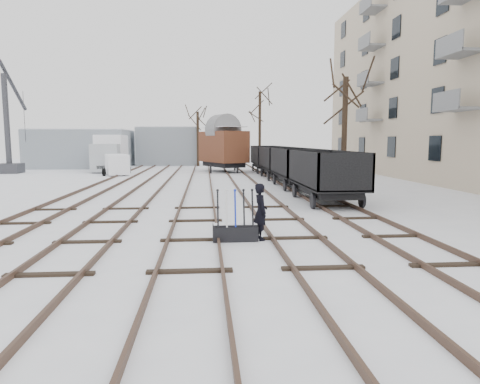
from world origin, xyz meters
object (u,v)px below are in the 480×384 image
object	(u,v)px
box_van_wagon	(223,146)
freight_wagon_a	(326,183)
worker	(261,212)
lorry	(110,152)
panel_van	(117,164)
ground_frame	(235,231)
crane	(9,144)

from	to	relation	value
box_van_wagon	freight_wagon_a	bearing A→B (deg)	-103.40
worker	box_van_wagon	world-z (taller)	box_van_wagon
lorry	freight_wagon_a	bearing A→B (deg)	-59.32
panel_van	ground_frame	bearing A→B (deg)	-88.83
freight_wagon_a	lorry	xyz separation A→B (m)	(-14.70, 22.45, 0.84)
worker	freight_wagon_a	world-z (taller)	freight_wagon_a
box_van_wagon	worker	bearing A→B (deg)	-114.64
box_van_wagon	crane	world-z (taller)	crane
worker	crane	size ratio (longest dim) A/B	0.17
ground_frame	crane	distance (m)	33.20
ground_frame	panel_van	bearing A→B (deg)	107.83
ground_frame	freight_wagon_a	xyz separation A→B (m)	(4.79, 7.49, 0.63)
panel_van	crane	world-z (taller)	crane
panel_van	worker	bearing A→B (deg)	-87.22
ground_frame	crane	world-z (taller)	crane
ground_frame	freight_wagon_a	bearing A→B (deg)	56.75
lorry	panel_van	distance (m)	5.31
worker	panel_van	size ratio (longest dim) A/B	0.39
lorry	panel_van	world-z (taller)	lorry
lorry	ground_frame	bearing A→B (deg)	-74.22
box_van_wagon	panel_van	bearing A→B (deg)	172.30
freight_wagon_a	panel_van	distance (m)	21.83
ground_frame	freight_wagon_a	world-z (taller)	freight_wagon_a
worker	crane	world-z (taller)	crane
box_van_wagon	panel_van	distance (m)	9.70
worker	freight_wagon_a	size ratio (longest dim) A/B	0.28
freight_wagon_a	worker	bearing A→B (deg)	-118.66
ground_frame	panel_van	xyz separation A→B (m)	(-8.34, 24.94, 0.62)
ground_frame	panel_van	distance (m)	26.30
lorry	panel_van	size ratio (longest dim) A/B	1.80
freight_wagon_a	crane	world-z (taller)	crane
crane	freight_wagon_a	bearing A→B (deg)	-43.53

